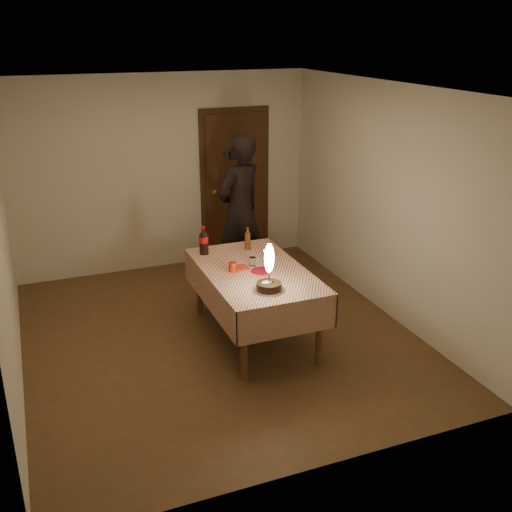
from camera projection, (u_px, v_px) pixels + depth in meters
name	position (u px, v px, depth m)	size (l,w,h in m)	color
ground	(219.00, 336.00, 6.48)	(4.00, 4.50, 0.01)	brown
room_shell	(216.00, 185.00, 5.96)	(4.04, 4.54, 2.62)	beige
dining_table	(254.00, 279.00, 6.23)	(1.02, 1.72, 0.78)	brown
birthday_cake	(269.00, 277.00, 5.65)	(0.30, 0.30, 0.47)	white
red_plate	(261.00, 271.00, 6.14)	(0.22, 0.22, 0.01)	#AE0C21
red_cup	(233.00, 267.00, 6.12)	(0.08, 0.08, 0.10)	#B7230C
clear_cup	(253.00, 261.00, 6.28)	(0.07, 0.07, 0.09)	white
napkin_stack	(241.00, 268.00, 6.21)	(0.15, 0.15, 0.02)	red
cola_bottle	(204.00, 241.00, 6.56)	(0.10, 0.10, 0.32)	black
amber_bottle_right	(248.00, 239.00, 6.72)	(0.06, 0.06, 0.25)	#59300F
photographer	(240.00, 211.00, 7.50)	(0.84, 0.73, 1.94)	black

